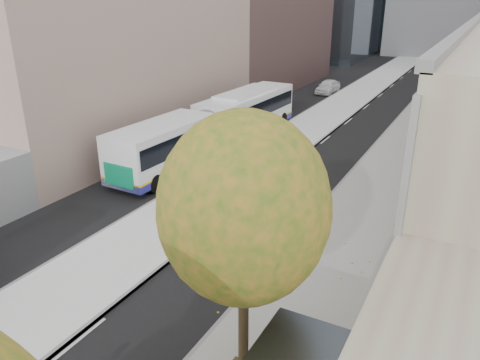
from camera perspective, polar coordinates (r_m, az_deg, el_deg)
The scene contains 5 objects.
bus_platform at distance 34.74m, azimuth 6.36°, elevation 5.08°, with size 4.25×150.00×0.15m, color silver.
sidewalk at distance 32.82m, azimuth 19.41°, elevation 2.86°, with size 4.75×150.00×0.08m, color gray.
tree_c at distance 11.21m, azimuth 0.47°, elevation -3.57°, with size 4.20×4.20×7.28m.
bus_far at distance 31.90m, azimuth -2.89°, elevation 6.71°, with size 3.43×18.84×3.13m.
distant_car at distance 51.64m, azimuth 10.67°, elevation 11.14°, with size 1.69×4.21×1.43m, color silver.
Camera 1 is at (8.27, 4.03, 10.08)m, focal length 35.00 mm.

